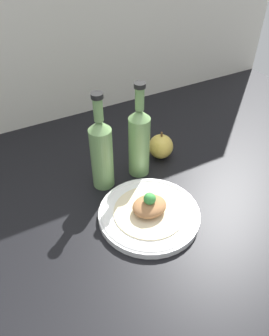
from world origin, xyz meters
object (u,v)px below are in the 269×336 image
(plated_food, at_px, (149,207))
(cider_bottle_left, at_px, (101,152))
(cider_bottle_right, at_px, (139,140))
(plate, at_px, (149,214))
(apple, at_px, (161,146))

(plated_food, height_order, cider_bottle_left, cider_bottle_left)
(plated_food, xyz_separation_m, cider_bottle_right, (0.06, 0.17, 0.08))
(cider_bottle_left, bearing_deg, cider_bottle_right, 0.00)
(plate, height_order, apple, apple)
(plate, xyz_separation_m, plated_food, (0.00, 0.00, 0.02))
(cider_bottle_left, distance_m, apple, 0.22)
(plate, distance_m, apple, 0.26)
(plate, distance_m, cider_bottle_left, 0.20)
(plate, bearing_deg, plated_food, 0.00)
(apple, bearing_deg, plate, -128.36)
(cider_bottle_right, bearing_deg, apple, 18.24)
(plated_food, bearing_deg, apple, 51.64)
(plated_food, height_order, apple, apple)
(plated_food, height_order, cider_bottle_right, cider_bottle_right)
(cider_bottle_right, bearing_deg, plated_food, -110.78)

